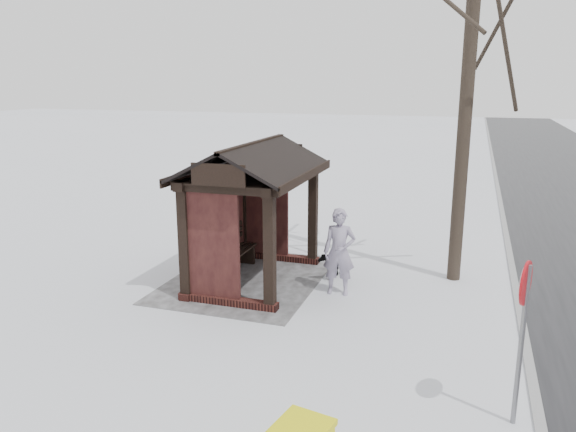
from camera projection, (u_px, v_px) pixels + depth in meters
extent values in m
plane|color=silver|center=(255.00, 280.00, 12.54)|extent=(120.00, 120.00, 0.00)
cube|color=gray|center=(520.00, 311.00, 10.87)|extent=(120.00, 0.15, 0.06)
cube|color=#949499|center=(247.00, 279.00, 12.60)|extent=(4.20, 3.20, 0.02)
cube|color=#331512|center=(219.00, 272.00, 12.80)|extent=(3.30, 0.22, 0.16)
cube|color=#331512|center=(278.00, 257.00, 13.91)|extent=(0.22, 2.10, 0.16)
cube|color=#331512|center=(228.00, 301.00, 11.14)|extent=(0.22, 2.10, 0.16)
cube|color=black|center=(313.00, 218.00, 13.38)|extent=(0.20, 0.20, 2.30)
cube|color=black|center=(270.00, 254.00, 10.61)|extent=(0.20, 0.20, 2.30)
cube|color=black|center=(243.00, 213.00, 13.93)|extent=(0.20, 0.20, 2.30)
cube|color=black|center=(185.00, 246.00, 11.16)|extent=(0.20, 0.20, 2.30)
cube|color=black|center=(217.00, 224.00, 12.53)|extent=(2.80, 0.08, 2.14)
cube|color=black|center=(265.00, 211.00, 13.73)|extent=(0.08, 1.17, 2.14)
cube|color=black|center=(211.00, 244.00, 10.96)|extent=(0.08, 1.17, 2.14)
cube|color=black|center=(294.00, 178.00, 11.71)|extent=(3.40, 0.20, 0.18)
cube|color=black|center=(216.00, 174.00, 12.26)|extent=(3.40, 0.20, 0.18)
cylinder|color=black|center=(467.00, 84.00, 11.63)|extent=(0.29, 0.29, 8.55)
imported|color=#988EA7|center=(339.00, 252.00, 11.56)|extent=(0.50, 0.71, 1.82)
imported|color=black|center=(332.00, 264.00, 12.62)|extent=(0.83, 0.51, 0.65)
cylinder|color=slate|center=(521.00, 347.00, 7.08)|extent=(0.07, 0.07, 2.17)
cylinder|color=#B00C14|center=(526.00, 283.00, 6.89)|extent=(0.55, 0.19, 0.57)
cylinder|color=white|center=(524.00, 283.00, 6.89)|extent=(0.42, 0.15, 0.43)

